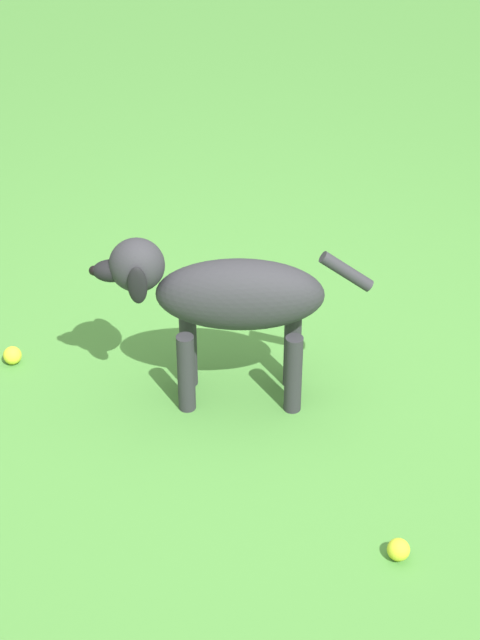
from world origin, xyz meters
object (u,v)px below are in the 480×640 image
at_px(tennis_ball_2, 12,355).
at_px(tennis_ball_3, 399,550).
at_px(tennis_ball_1, 269,270).
at_px(dog, 224,297).

height_order(tennis_ball_2, tennis_ball_3, same).
xyz_separation_m(tennis_ball_1, tennis_ball_3, (-0.82, 1.30, 0.00)).
bearing_deg(tennis_ball_3, dog, -36.23).
relative_size(tennis_ball_2, tennis_ball_3, 1.00).
bearing_deg(tennis_ball_1, tennis_ball_2, 51.30).
bearing_deg(tennis_ball_3, tennis_ball_2, -16.68).
distance_m(dog, tennis_ball_1, 0.86).
distance_m(tennis_ball_1, tennis_ball_2, 1.09).
bearing_deg(tennis_ball_1, tennis_ball_3, 122.14).
xyz_separation_m(tennis_ball_2, tennis_ball_3, (-1.50, 0.45, 0.00)).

